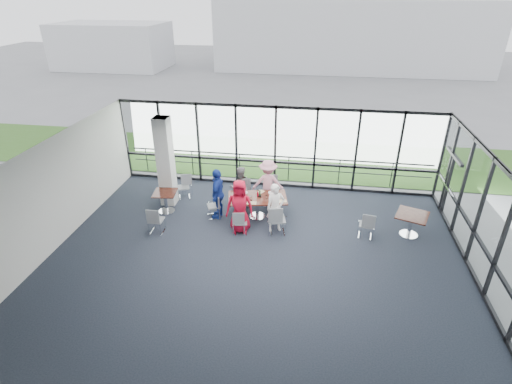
# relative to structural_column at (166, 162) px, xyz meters

# --- Properties ---
(floor) EXTENTS (12.00, 10.00, 0.02)m
(floor) POSITION_rel_structural_column_xyz_m (3.60, -3.00, -1.61)
(floor) COLOR black
(floor) RESTS_ON ground
(ceiling) EXTENTS (12.00, 10.00, 0.04)m
(ceiling) POSITION_rel_structural_column_xyz_m (3.60, -3.00, 1.60)
(ceiling) COLOR silver
(ceiling) RESTS_ON ground
(wall_left) EXTENTS (0.10, 10.00, 3.20)m
(wall_left) POSITION_rel_structural_column_xyz_m (-2.40, -3.00, 0.00)
(wall_left) COLOR silver
(wall_left) RESTS_ON ground
(wall_front) EXTENTS (12.00, 0.10, 3.20)m
(wall_front) POSITION_rel_structural_column_xyz_m (3.60, -8.00, 0.00)
(wall_front) COLOR silver
(wall_front) RESTS_ON ground
(curtain_wall_back) EXTENTS (12.00, 0.10, 3.20)m
(curtain_wall_back) POSITION_rel_structural_column_xyz_m (3.60, 2.00, 0.00)
(curtain_wall_back) COLOR white
(curtain_wall_back) RESTS_ON ground
(curtain_wall_right) EXTENTS (0.10, 10.00, 3.20)m
(curtain_wall_right) POSITION_rel_structural_column_xyz_m (9.60, -3.00, 0.00)
(curtain_wall_right) COLOR white
(curtain_wall_right) RESTS_ON ground
(exit_door) EXTENTS (0.12, 1.60, 2.10)m
(exit_door) POSITION_rel_structural_column_xyz_m (9.60, 0.75, -0.55)
(exit_door) COLOR black
(exit_door) RESTS_ON ground
(structural_column) EXTENTS (0.50, 0.50, 3.20)m
(structural_column) POSITION_rel_structural_column_xyz_m (0.00, 0.00, 0.00)
(structural_column) COLOR silver
(structural_column) RESTS_ON ground
(apron) EXTENTS (80.00, 70.00, 0.02)m
(apron) POSITION_rel_structural_column_xyz_m (3.60, 7.00, -1.62)
(apron) COLOR slate
(apron) RESTS_ON ground
(grass_strip) EXTENTS (80.00, 5.00, 0.01)m
(grass_strip) POSITION_rel_structural_column_xyz_m (3.60, 5.00, -1.59)
(grass_strip) COLOR #2F5517
(grass_strip) RESTS_ON ground
(hangar_main) EXTENTS (24.00, 10.00, 6.00)m
(hangar_main) POSITION_rel_structural_column_xyz_m (7.60, 29.00, 1.40)
(hangar_main) COLOR silver
(hangar_main) RESTS_ON ground
(hangar_aux) EXTENTS (10.00, 6.00, 4.00)m
(hangar_aux) POSITION_rel_structural_column_xyz_m (-14.40, 25.00, 0.40)
(hangar_aux) COLOR silver
(hangar_aux) RESTS_ON ground
(guard_rail) EXTENTS (12.00, 0.06, 0.06)m
(guard_rail) POSITION_rel_structural_column_xyz_m (3.60, 2.60, -1.10)
(guard_rail) COLOR #2D2D33
(guard_rail) RESTS_ON ground
(main_table) EXTENTS (2.11, 1.43, 0.75)m
(main_table) POSITION_rel_structural_column_xyz_m (3.30, -0.49, -0.97)
(main_table) COLOR #34110D
(main_table) RESTS_ON ground
(side_table_left) EXTENTS (0.85, 0.85, 0.75)m
(side_table_left) POSITION_rel_structural_column_xyz_m (0.11, -0.63, -0.99)
(side_table_left) COLOR #34110D
(side_table_left) RESTS_ON ground
(side_table_right) EXTENTS (1.17, 1.17, 0.75)m
(side_table_right) POSITION_rel_structural_column_xyz_m (8.21, -0.87, -0.96)
(side_table_right) COLOR #34110D
(side_table_right) RESTS_ON ground
(diner_near_left) EXTENTS (0.90, 0.61, 1.78)m
(diner_near_left) POSITION_rel_structural_column_xyz_m (2.88, -1.44, -0.71)
(diner_near_left) COLOR #B00B24
(diner_near_left) RESTS_ON ground
(diner_near_right) EXTENTS (0.71, 0.62, 1.62)m
(diner_near_right) POSITION_rel_structural_column_xyz_m (3.99, -1.22, -0.79)
(diner_near_right) COLOR white
(diner_near_right) RESTS_ON ground
(diner_far_left) EXTENTS (0.86, 0.70, 1.52)m
(diner_far_left) POSITION_rel_structural_column_xyz_m (2.59, 0.15, -0.84)
(diner_far_left) COLOR slate
(diner_far_left) RESTS_ON ground
(diner_far_right) EXTENTS (1.16, 0.66, 1.73)m
(diner_far_right) POSITION_rel_structural_column_xyz_m (3.54, 0.37, -0.73)
(diner_far_right) COLOR pink
(diner_far_right) RESTS_ON ground
(diner_end) EXTENTS (0.58, 1.05, 1.77)m
(diner_end) POSITION_rel_structural_column_xyz_m (2.00, -0.69, -0.71)
(diner_end) COLOR navy
(diner_end) RESTS_ON ground
(chair_main_nl) EXTENTS (0.46, 0.46, 0.81)m
(chair_main_nl) POSITION_rel_structural_column_xyz_m (2.93, -1.57, -1.19)
(chair_main_nl) COLOR slate
(chair_main_nl) RESTS_ON ground
(chair_main_nr) EXTENTS (0.57, 0.57, 0.97)m
(chair_main_nr) POSITION_rel_structural_column_xyz_m (4.08, -1.39, -1.11)
(chair_main_nr) COLOR slate
(chair_main_nr) RESTS_ON ground
(chair_main_fl) EXTENTS (0.55, 0.55, 0.88)m
(chair_main_fl) POSITION_rel_structural_column_xyz_m (2.63, 0.30, -1.16)
(chair_main_fl) COLOR slate
(chair_main_fl) RESTS_ON ground
(chair_main_fr) EXTENTS (0.47, 0.47, 0.96)m
(chair_main_fr) POSITION_rel_structural_column_xyz_m (3.61, 0.63, -1.12)
(chair_main_fr) COLOR slate
(chair_main_fr) RESTS_ON ground
(chair_main_end) EXTENTS (0.55, 0.55, 0.85)m
(chair_main_end) POSITION_rel_structural_column_xyz_m (1.84, -0.73, -1.17)
(chair_main_end) COLOR slate
(chair_main_end) RESTS_ON ground
(chair_spare_la) EXTENTS (0.45, 0.45, 0.89)m
(chair_spare_la) POSITION_rel_structural_column_xyz_m (0.28, -1.94, -1.15)
(chair_spare_la) COLOR slate
(chair_spare_la) RESTS_ON ground
(chair_spare_lb) EXTENTS (0.53, 0.53, 0.84)m
(chair_spare_lb) POSITION_rel_structural_column_xyz_m (0.39, 0.48, -1.18)
(chair_spare_lb) COLOR slate
(chair_spare_lb) RESTS_ON ground
(chair_spare_r) EXTENTS (0.47, 0.47, 0.86)m
(chair_spare_r) POSITION_rel_structural_column_xyz_m (6.83, -1.17, -1.17)
(chair_spare_r) COLOR slate
(chair_spare_r) RESTS_ON ground
(plate_nl) EXTENTS (0.28, 0.28, 0.01)m
(plate_nl) POSITION_rel_structural_column_xyz_m (2.89, -0.97, -0.84)
(plate_nl) COLOR white
(plate_nl) RESTS_ON main_table
(plate_nr) EXTENTS (0.28, 0.28, 0.01)m
(plate_nr) POSITION_rel_structural_column_xyz_m (3.94, -0.74, -0.84)
(plate_nr) COLOR white
(plate_nr) RESTS_ON main_table
(plate_fl) EXTENTS (0.28, 0.28, 0.01)m
(plate_fl) POSITION_rel_structural_column_xyz_m (2.79, -0.24, -0.84)
(plate_fl) COLOR white
(plate_fl) RESTS_ON main_table
(plate_fr) EXTENTS (0.27, 0.27, 0.01)m
(plate_fr) POSITION_rel_structural_column_xyz_m (3.74, -0.09, -0.84)
(plate_fr) COLOR white
(plate_fr) RESTS_ON main_table
(plate_end) EXTENTS (0.24, 0.24, 0.01)m
(plate_end) POSITION_rel_structural_column_xyz_m (2.48, -0.61, -0.84)
(plate_end) COLOR white
(plate_end) RESTS_ON main_table
(tumbler_a) EXTENTS (0.07, 0.07, 0.15)m
(tumbler_a) POSITION_rel_structural_column_xyz_m (3.12, -0.72, -0.78)
(tumbler_a) COLOR white
(tumbler_a) RESTS_ON main_table
(tumbler_b) EXTENTS (0.06, 0.06, 0.13)m
(tumbler_b) POSITION_rel_structural_column_xyz_m (3.62, -0.57, -0.79)
(tumbler_b) COLOR white
(tumbler_b) RESTS_ON main_table
(tumbler_c) EXTENTS (0.08, 0.08, 0.15)m
(tumbler_c) POSITION_rel_structural_column_xyz_m (3.31, -0.25, -0.77)
(tumbler_c) COLOR white
(tumbler_c) RESTS_ON main_table
(tumbler_d) EXTENTS (0.07, 0.07, 0.14)m
(tumbler_d) POSITION_rel_structural_column_xyz_m (2.71, -0.73, -0.78)
(tumbler_d) COLOR white
(tumbler_d) RESTS_ON main_table
(menu_a) EXTENTS (0.32, 0.24, 0.00)m
(menu_a) POSITION_rel_structural_column_xyz_m (3.18, -0.91, -0.85)
(menu_a) COLOR beige
(menu_a) RESTS_ON main_table
(menu_b) EXTENTS (0.36, 0.30, 0.00)m
(menu_b) POSITION_rel_structural_column_xyz_m (4.13, -0.63, -0.85)
(menu_b) COLOR beige
(menu_b) RESTS_ON main_table
(menu_c) EXTENTS (0.31, 0.34, 0.00)m
(menu_c) POSITION_rel_structural_column_xyz_m (3.35, -0.09, -0.85)
(menu_c) COLOR beige
(menu_c) RESTS_ON main_table
(condiment_caddy) EXTENTS (0.10, 0.07, 0.04)m
(condiment_caddy) POSITION_rel_structural_column_xyz_m (3.37, -0.44, -0.83)
(condiment_caddy) COLOR black
(condiment_caddy) RESTS_ON main_table
(ketchup_bottle) EXTENTS (0.06, 0.06, 0.18)m
(ketchup_bottle) POSITION_rel_structural_column_xyz_m (3.30, -0.44, -0.76)
(ketchup_bottle) COLOR #9E0114
(ketchup_bottle) RESTS_ON main_table
(green_bottle) EXTENTS (0.05, 0.05, 0.20)m
(green_bottle) POSITION_rel_structural_column_xyz_m (3.37, -0.38, -0.75)
(green_bottle) COLOR #226833
(green_bottle) RESTS_ON main_table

